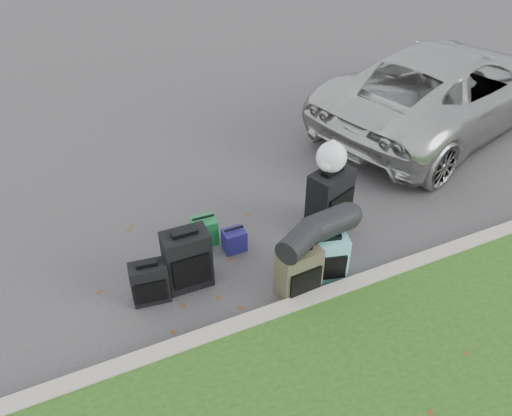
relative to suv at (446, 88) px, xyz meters
name	(u,v)px	position (x,y,z in m)	size (l,w,h in m)	color
ground	(270,250)	(-4.10, -1.75, -0.69)	(120.00, 120.00, 0.00)	#383535
curb	(311,302)	(-4.10, -2.75, -0.62)	(120.00, 0.18, 0.15)	#9E937F
suv	(446,88)	(0.00, 0.00, 0.00)	(2.30, 4.98, 1.38)	#B7B7B2
suitcase_small_black	(150,283)	(-5.62, -1.93, -0.44)	(0.40, 0.22, 0.50)	black
suitcase_large_black_left	(187,259)	(-5.17, -1.87, -0.33)	(0.50, 0.30, 0.72)	black
suitcase_olive	(298,272)	(-4.13, -2.50, -0.38)	(0.45, 0.28, 0.62)	#363523
suitcase_teal	(329,258)	(-3.70, -2.43, -0.40)	(0.40, 0.24, 0.58)	#53A2AD
suitcase_large_black_right	(329,200)	(-3.22, -1.63, -0.27)	(0.56, 0.33, 0.83)	black
tote_green	(204,231)	(-4.77, -1.26, -0.52)	(0.30, 0.24, 0.34)	#176930
tote_navy	(234,240)	(-4.49, -1.55, -0.55)	(0.27, 0.21, 0.29)	navy
duffel_left	(300,241)	(-4.14, -2.50, 0.07)	(0.27, 0.27, 0.51)	black
duffel_right	(330,223)	(-3.68, -2.35, 0.04)	(0.31, 0.31, 0.55)	black
trash_bag	(331,157)	(-3.22, -1.58, 0.33)	(0.37, 0.37, 0.37)	white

